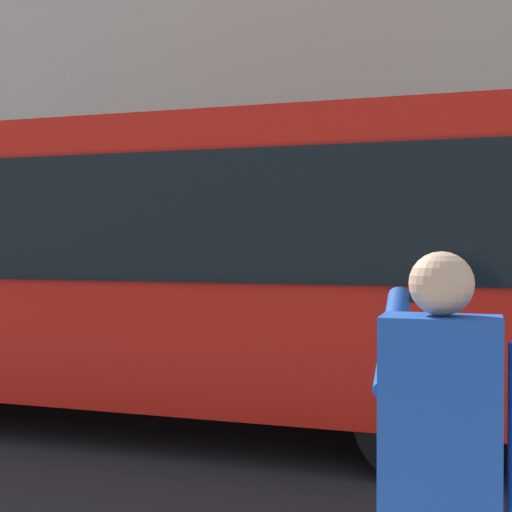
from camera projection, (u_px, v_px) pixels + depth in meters
name	position (u px, v px, depth m)	size (l,w,h in m)	color
ground_plane	(380.00, 433.00, 7.04)	(60.00, 60.00, 0.00)	#232326
building_facade_far	(432.00, 24.00, 13.40)	(28.00, 1.55, 12.00)	beige
red_bus	(135.00, 261.00, 7.51)	(9.05, 2.54, 3.08)	red
pedestrian_photographer	(442.00, 459.00, 2.44)	(0.53, 0.52, 1.70)	#4C4238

